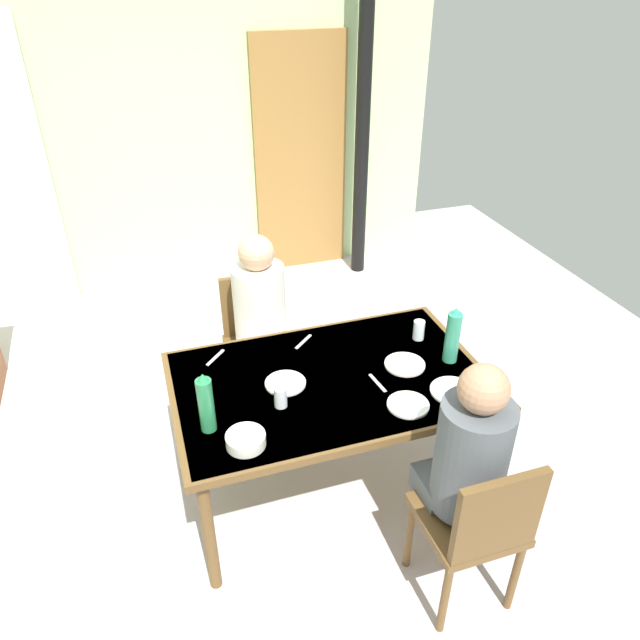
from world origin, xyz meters
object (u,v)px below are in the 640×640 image
object	(u,v)px
chair_near_diner	(478,525)
serving_bowl_center	(246,440)
water_bottle_green_near	(453,336)
chair_far_diner	(258,336)
water_bottle_green_far	(206,404)
person_far_diner	(260,308)
dining_table	(329,389)
person_near_diner	(470,452)

from	to	relation	value
chair_near_diner	serving_bowl_center	distance (m)	1.03
chair_near_diner	water_bottle_green_near	distance (m)	0.92
chair_far_diner	water_bottle_green_far	bearing A→B (deg)	66.50
water_bottle_green_far	chair_near_diner	bearing A→B (deg)	-33.98
chair_near_diner	person_far_diner	world-z (taller)	person_far_diner
water_bottle_green_near	dining_table	bearing A→B (deg)	176.22
serving_bowl_center	chair_near_diner	bearing A→B (deg)	-31.09
person_near_diner	water_bottle_green_far	size ratio (longest dim) A/B	2.58
water_bottle_green_far	serving_bowl_center	world-z (taller)	water_bottle_green_far
dining_table	chair_far_diner	world-z (taller)	chair_far_diner
person_near_diner	person_far_diner	size ratio (longest dim) A/B	1.00
dining_table	water_bottle_green_far	bearing A→B (deg)	-164.41
water_bottle_green_near	person_near_diner	bearing A→B (deg)	-112.43
chair_far_diner	person_near_diner	distance (m)	1.65
chair_near_diner	water_bottle_green_near	xyz separation A→B (m)	(0.27, 0.79, 0.38)
person_near_diner	water_bottle_green_far	xyz separation A→B (m)	(-0.98, 0.52, 0.10)
person_far_diner	serving_bowl_center	world-z (taller)	person_far_diner
chair_far_diner	serving_bowl_center	xyz separation A→B (m)	(-0.30, -1.16, 0.27)
dining_table	water_bottle_green_near	xyz separation A→B (m)	(0.63, -0.04, 0.21)
chair_near_diner	chair_far_diner	xyz separation A→B (m)	(-0.54, 1.67, 0.00)
dining_table	chair_near_diner	distance (m)	0.93
dining_table	chair_far_diner	size ratio (longest dim) A/B	1.76
chair_near_diner	person_near_diner	bearing A→B (deg)	90.00
chair_far_diner	water_bottle_green_near	bearing A→B (deg)	132.92
chair_far_diner	serving_bowl_center	world-z (taller)	chair_far_diner
chair_far_diner	water_bottle_green_near	xyz separation A→B (m)	(0.81, -0.88, 0.38)
person_far_diner	water_bottle_green_near	size ratio (longest dim) A/B	2.49
water_bottle_green_near	chair_far_diner	bearing A→B (deg)	132.92
water_bottle_green_far	chair_far_diner	bearing A→B (deg)	66.50
dining_table	chair_near_diner	world-z (taller)	chair_near_diner
dining_table	serving_bowl_center	size ratio (longest dim) A/B	9.00
chair_far_diner	person_near_diner	xyz separation A→B (m)	(0.54, -1.53, 0.28)
serving_bowl_center	chair_far_diner	bearing A→B (deg)	75.23
dining_table	water_bottle_green_near	world-z (taller)	water_bottle_green_near
person_far_diner	person_near_diner	bearing A→B (deg)	111.29
dining_table	water_bottle_green_near	distance (m)	0.67
dining_table	person_far_diner	distance (m)	0.73
chair_near_diner	water_bottle_green_far	size ratio (longest dim) A/B	2.92
dining_table	person_far_diner	bearing A→B (deg)	104.49
chair_far_diner	water_bottle_green_far	distance (m)	1.16
dining_table	person_far_diner	xyz separation A→B (m)	(-0.18, 0.70, 0.11)
water_bottle_green_near	serving_bowl_center	xyz separation A→B (m)	(-1.12, -0.28, -0.12)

